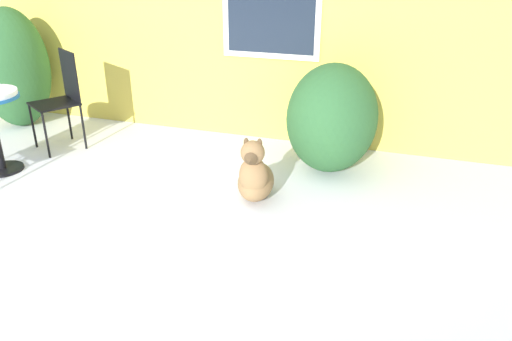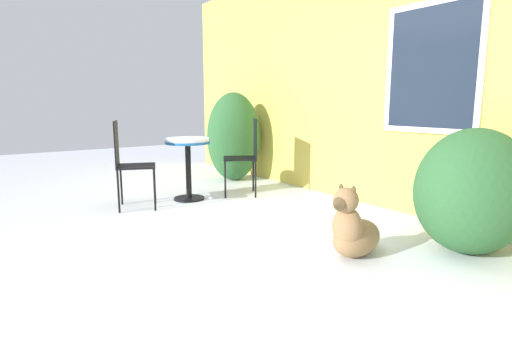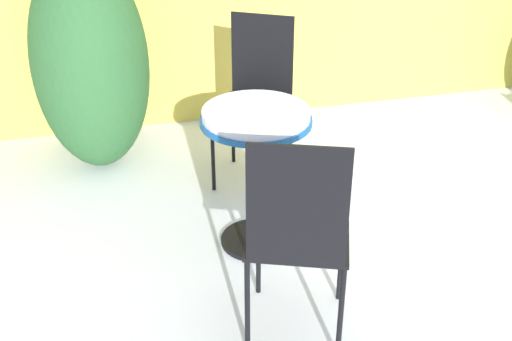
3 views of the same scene
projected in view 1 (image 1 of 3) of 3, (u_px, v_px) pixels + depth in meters
ground_plane at (87, 213)px, 4.14m from camera, size 16.00×16.00×0.00m
shrub_left at (14, 68)px, 5.91m from camera, size 0.74×0.89×1.41m
shrub_middle at (332, 118)px, 4.78m from camera, size 0.86×1.07×1.04m
patio_chair_near_table at (61, 96)px, 5.30m from camera, size 0.60×0.60×1.04m
dog at (255, 177)px, 4.27m from camera, size 0.40×0.71×0.62m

